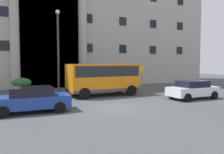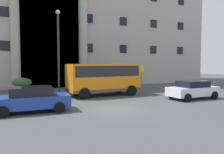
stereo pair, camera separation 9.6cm
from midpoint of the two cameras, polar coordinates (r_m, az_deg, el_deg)
ground_plane at (r=13.59m, az=1.19°, el=-8.56°), size 80.00×64.00×0.12m
office_building_facade at (r=31.05m, az=-12.72°, el=17.82°), size 39.42×9.72×20.93m
orange_minibus at (r=18.89m, az=-2.11°, el=0.07°), size 6.22×2.96×2.73m
bus_stop_sign at (r=22.69m, az=7.88°, el=0.49°), size 0.44×0.08×2.53m
hedge_planter_west at (r=25.12m, az=2.40°, el=-0.99°), size 1.71×0.80×1.61m
hedge_planter_far_west at (r=23.97m, az=-7.21°, el=-1.25°), size 2.04×0.94×1.60m
hedge_planter_entrance_left at (r=22.39m, az=-22.29°, el=-2.08°), size 1.83×0.92×1.41m
parked_sedan_second at (r=13.39m, az=-20.11°, el=-5.46°), size 4.24×1.99×1.46m
parked_compact_extra at (r=18.34m, az=20.45°, el=-3.08°), size 4.13×2.09×1.44m
motorcycle_far_end at (r=15.69m, az=-23.12°, el=-5.28°), size 1.98×0.78×0.89m
lamppost_plaza_centre at (r=21.36m, az=-13.69°, el=8.11°), size 0.40×0.40×7.77m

